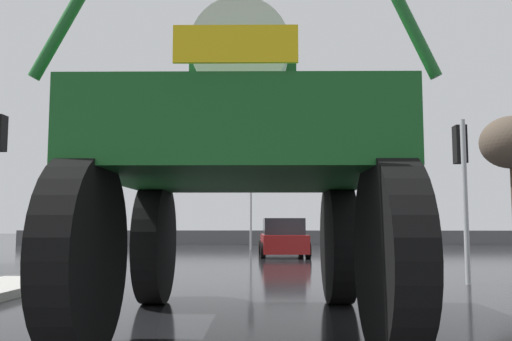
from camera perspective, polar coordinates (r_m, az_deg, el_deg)
name	(u,v)px	position (r m, az deg, el deg)	size (l,w,h in m)	color
ground_plane	(249,262)	(19.05, -0.72, -9.44)	(120.00, 120.00, 0.00)	black
oversize_sprayer	(243,163)	(7.23, -1.35, 0.83)	(4.04, 5.71, 4.38)	black
sedan_ahead	(283,239)	(22.25, 2.82, -7.04)	(2.11, 4.21, 1.52)	maroon
traffic_signal_near_right	(461,164)	(12.86, 20.48, 0.62)	(0.24, 0.54, 3.54)	#A8AAAF
traffic_signal_far_left	(251,193)	(29.00, -0.52, -2.35)	(0.24, 0.55, 4.01)	#A8AAAF
bare_tree_right	(512,143)	(26.66, 24.95, 2.57)	(2.72, 2.72, 6.03)	#473828
roadside_barrier	(265,237)	(35.82, 0.97, -6.94)	(32.85, 0.24, 0.90)	#59595B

